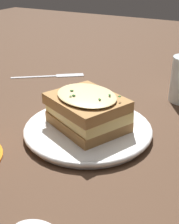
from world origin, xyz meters
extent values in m
plane|color=#473021|center=(0.00, 0.00, 0.00)|extent=(2.40, 2.40, 0.00)
cylinder|color=white|center=(-0.01, 0.00, 0.01)|extent=(0.22, 0.22, 0.02)
torus|color=white|center=(-0.01, 0.00, 0.01)|extent=(0.23, 0.23, 0.01)
cube|color=#A37542|center=(-0.01, 0.00, 0.03)|extent=(0.15, 0.16, 0.02)
cube|color=#EAD17A|center=(-0.01, 0.00, 0.04)|extent=(0.14, 0.16, 0.02)
cube|color=#A37542|center=(-0.02, 0.00, 0.06)|extent=(0.14, 0.16, 0.02)
ellipsoid|color=beige|center=(-0.02, 0.00, 0.08)|extent=(0.13, 0.14, 0.01)
cube|color=#2D6028|center=(-0.01, -0.04, 0.08)|extent=(0.01, 0.01, 0.00)
cube|color=#2D6028|center=(-0.04, 0.01, 0.08)|extent=(0.00, 0.01, 0.00)
cube|color=#2D6028|center=(-0.02, 0.03, 0.08)|extent=(0.00, 0.01, 0.00)
cube|color=#2D6028|center=(-0.04, 0.02, 0.08)|extent=(0.00, 0.00, 0.00)
cube|color=#2D6028|center=(-0.03, -0.03, 0.08)|extent=(0.01, 0.01, 0.00)
cube|color=#2D6028|center=(-0.01, -0.06, 0.08)|extent=(0.01, 0.00, 0.00)
cube|color=silver|center=(0.18, 0.27, 0.00)|extent=(0.08, 0.10, 0.00)
cube|color=silver|center=(0.24, 0.19, 0.00)|extent=(0.06, 0.07, 0.00)
cube|color=#333335|center=(0.25, 0.19, 0.00)|extent=(0.03, 0.04, 0.00)
cube|color=#333335|center=(0.24, 0.18, 0.00)|extent=(0.03, 0.04, 0.00)
cube|color=#333335|center=(0.24, 0.18, 0.00)|extent=(0.03, 0.04, 0.00)
camera|label=1|loc=(-0.44, -0.23, 0.29)|focal=50.00mm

